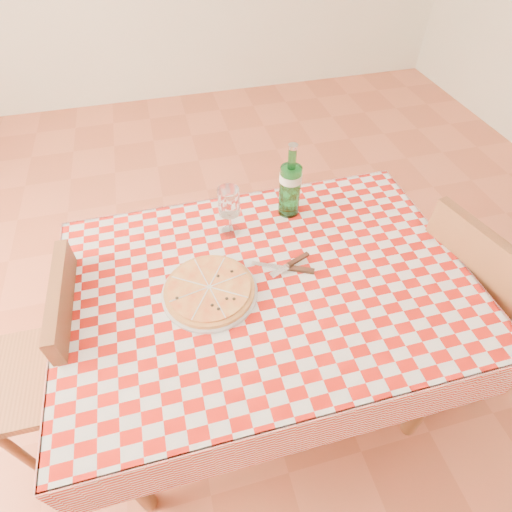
# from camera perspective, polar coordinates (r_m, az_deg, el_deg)

# --- Properties ---
(dining_table) EXTENTS (1.20, 0.80, 0.75)m
(dining_table) POSITION_cam_1_polar(r_m,az_deg,el_deg) (1.35, 1.47, -6.23)
(dining_table) COLOR brown
(dining_table) RESTS_ON ground
(tablecloth) EXTENTS (1.30, 0.90, 0.01)m
(tablecloth) POSITION_cam_1_polar(r_m,az_deg,el_deg) (1.28, 1.55, -3.69)
(tablecloth) COLOR #9F1109
(tablecloth) RESTS_ON dining_table
(chair_near) EXTENTS (0.49, 0.49, 0.90)m
(chair_near) POSITION_cam_1_polar(r_m,az_deg,el_deg) (1.73, 27.91, -5.41)
(chair_near) COLOR brown
(chair_near) RESTS_ON ground
(chair_far) EXTENTS (0.40, 0.40, 0.86)m
(chair_far) POSITION_cam_1_polar(r_m,az_deg,el_deg) (1.57, -25.68, -13.00)
(chair_far) COLOR brown
(chair_far) RESTS_ON ground
(pizza_plate) EXTENTS (0.35, 0.35, 0.04)m
(pizza_plate) POSITION_cam_1_polar(r_m,az_deg,el_deg) (1.24, -6.67, -4.74)
(pizza_plate) COLOR #BB853E
(pizza_plate) RESTS_ON tablecloth
(water_bottle) EXTENTS (0.10, 0.10, 0.29)m
(water_bottle) POSITION_cam_1_polar(r_m,az_deg,el_deg) (1.43, 4.94, 10.68)
(water_bottle) COLOR #1A6928
(water_bottle) RESTS_ON tablecloth
(wine_glass) EXTENTS (0.09, 0.09, 0.19)m
(wine_glass) POSITION_cam_1_polar(r_m,az_deg,el_deg) (1.37, -3.81, 6.33)
(wine_glass) COLOR white
(wine_glass) RESTS_ON tablecloth
(cutlery) EXTENTS (0.23, 0.19, 0.02)m
(cutlery) POSITION_cam_1_polar(r_m,az_deg,el_deg) (1.30, 4.55, -1.49)
(cutlery) COLOR silver
(cutlery) RESTS_ON tablecloth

